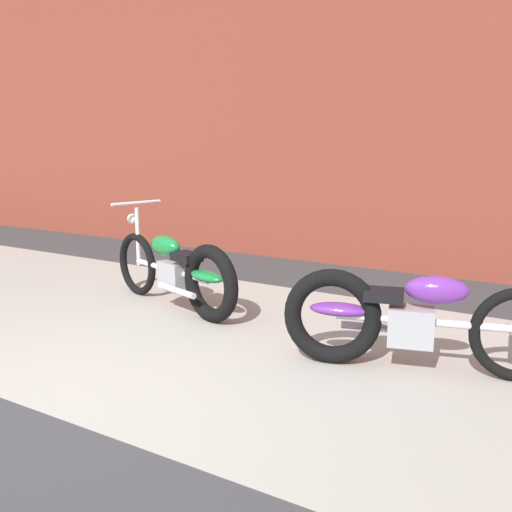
% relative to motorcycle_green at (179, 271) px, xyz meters
% --- Properties ---
extents(ground_plane, '(80.00, 80.00, 0.00)m').
position_rel_motorcycle_green_xyz_m(ground_plane, '(0.73, -2.17, -0.40)').
color(ground_plane, '#38383A').
extents(sidewalk_slab, '(36.00, 3.50, 0.01)m').
position_rel_motorcycle_green_xyz_m(sidewalk_slab, '(0.73, -0.42, -0.40)').
color(sidewalk_slab, '#9E998E').
rests_on(sidewalk_slab, ground).
extents(brick_building_wall, '(36.00, 0.50, 5.27)m').
position_rel_motorcycle_green_xyz_m(brick_building_wall, '(0.73, 3.03, 2.24)').
color(brick_building_wall, brown).
rests_on(brick_building_wall, ground).
extents(motorcycle_green, '(1.95, 0.81, 1.03)m').
position_rel_motorcycle_green_xyz_m(motorcycle_green, '(0.00, 0.00, 0.00)').
color(motorcycle_green, black).
rests_on(motorcycle_green, ground).
extents(motorcycle_purple, '(1.96, 0.78, 1.03)m').
position_rel_motorcycle_green_xyz_m(motorcycle_purple, '(2.31, -0.36, 0.00)').
color(motorcycle_purple, black).
rests_on(motorcycle_purple, ground).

